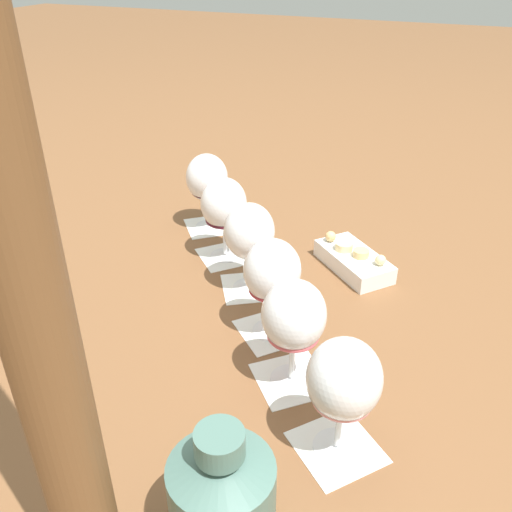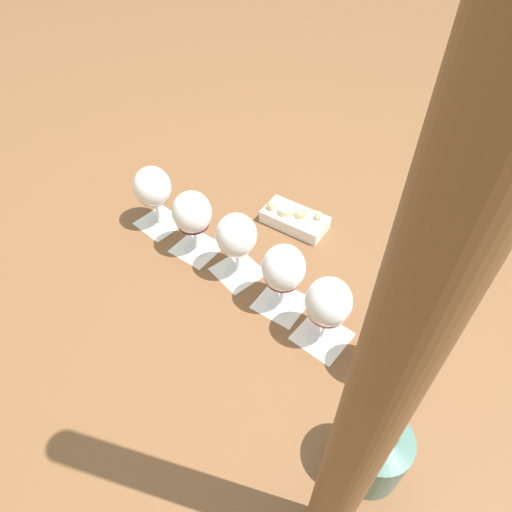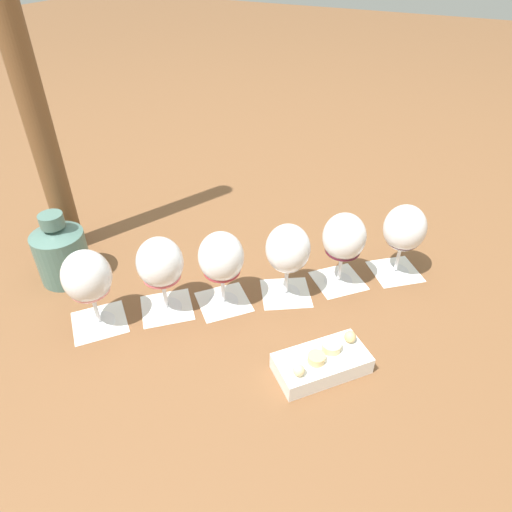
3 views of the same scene
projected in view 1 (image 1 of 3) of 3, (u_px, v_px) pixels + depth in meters
name	position (u px, v px, depth m)	size (l,w,h in m)	color
ground_plane	(256.00, 307.00, 0.97)	(8.00, 8.00, 0.00)	brown
tasting_card_0	(337.00, 447.00, 0.70)	(0.14, 0.14, 0.00)	white
tasting_card_1	(291.00, 379.00, 0.81)	(0.14, 0.14, 0.00)	white
tasting_card_2	(271.00, 330.00, 0.91)	(0.14, 0.14, 0.00)	white
tasting_card_3	(250.00, 287.00, 1.02)	(0.14, 0.14, 0.00)	white
tasting_card_4	(225.00, 256.00, 1.12)	(0.14, 0.14, 0.00)	white
tasting_card_5	(209.00, 226.00, 1.24)	(0.14, 0.14, 0.00)	white
wine_glass_0	(344.00, 383.00, 0.64)	(0.09, 0.09, 0.17)	white
wine_glass_1	(294.00, 319.00, 0.75)	(0.09, 0.09, 0.17)	white
wine_glass_2	(272.00, 274.00, 0.85)	(0.09, 0.09, 0.17)	white
wine_glass_3	(249.00, 235.00, 0.97)	(0.09, 0.09, 0.17)	white
wine_glass_4	(224.00, 207.00, 1.07)	(0.09, 0.09, 0.17)	white
wine_glass_5	(207.00, 181.00, 1.18)	(0.09, 0.09, 0.17)	white
ceramic_vase	(222.00, 496.00, 0.56)	(0.11, 0.11, 0.16)	#4C7066
snack_dish	(353.00, 260.00, 1.07)	(0.17, 0.18, 0.06)	white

